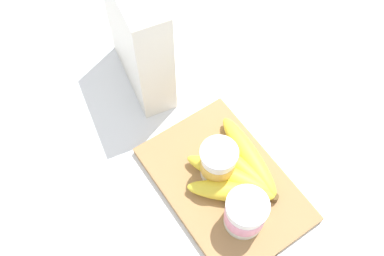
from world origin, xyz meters
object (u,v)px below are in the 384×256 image
at_px(yogurt_cup_front, 245,213).
at_px(yogurt_cup_back, 219,162).
at_px(cutting_board, 224,184).
at_px(cereal_box, 138,36).
at_px(banana_bunch, 239,172).

distance_m(yogurt_cup_front, yogurt_cup_back, 0.10).
distance_m(cutting_board, yogurt_cup_back, 0.06).
bearing_deg(yogurt_cup_back, cutting_board, 176.54).
bearing_deg(yogurt_cup_front, cereal_box, -3.96).
bearing_deg(banana_bunch, yogurt_cup_front, 148.92).
relative_size(yogurt_cup_back, banana_bunch, 0.44).
height_order(cutting_board, yogurt_cup_back, yogurt_cup_back).
xyz_separation_m(cereal_box, yogurt_cup_back, (-0.28, 0.01, -0.07)).
height_order(cereal_box, yogurt_cup_back, cereal_box).
height_order(cutting_board, yogurt_cup_front, yogurt_cup_front).
bearing_deg(cutting_board, cereal_box, -1.93).
xyz_separation_m(cutting_board, banana_bunch, (-0.00, -0.03, 0.03)).
bearing_deg(cereal_box, yogurt_cup_back, -171.10).
height_order(yogurt_cup_back, banana_bunch, yogurt_cup_back).
distance_m(yogurt_cup_back, banana_bunch, 0.05).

